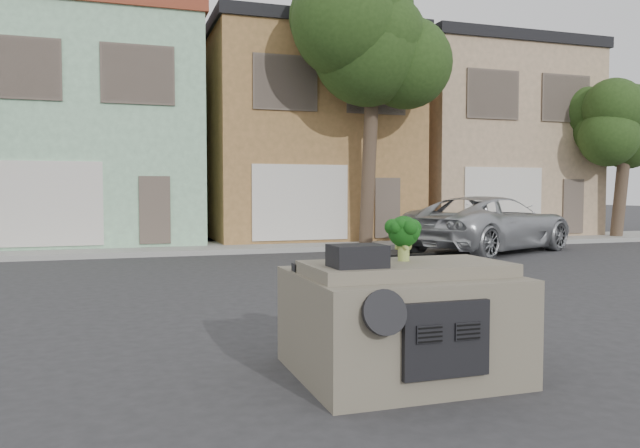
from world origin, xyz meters
TOP-DOWN VIEW (x-y plane):
  - ground_plane at (0.00, 0.00)m, footprint 120.00×120.00m
  - sidewalk at (0.00, 10.50)m, footprint 40.00×3.00m
  - townhouse_mint at (-3.50, 14.50)m, footprint 7.20×8.20m
  - townhouse_tan at (4.00, 14.50)m, footprint 7.20×8.20m
  - townhouse_beige at (11.50, 14.50)m, footprint 7.20×8.20m
  - silver_pickup at (7.96, 7.50)m, footprint 6.56×4.95m
  - tree_near at (5.00, 9.80)m, footprint 4.40×4.00m
  - tree_far at (15.00, 9.80)m, footprint 3.20×3.00m
  - car_dashboard at (0.00, -3.00)m, footprint 2.00×1.80m
  - instrument_hump at (-0.58, -3.35)m, footprint 0.48×0.38m
  - wiper_arm at (0.28, -2.62)m, footprint 0.69×0.15m
  - broccoli at (0.03, -3.03)m, footprint 0.52×0.52m

SIDE VIEW (x-z plane):
  - ground_plane at x=0.00m, z-range 0.00..0.00m
  - silver_pickup at x=7.96m, z-range -0.83..0.83m
  - sidewalk at x=0.00m, z-range 0.00..0.15m
  - car_dashboard at x=0.00m, z-range 0.00..1.12m
  - wiper_arm at x=0.28m, z-range 1.12..1.14m
  - instrument_hump at x=-0.58m, z-range 1.12..1.32m
  - broccoli at x=0.03m, z-range 1.12..1.57m
  - tree_far at x=15.00m, z-range 0.00..6.00m
  - townhouse_mint at x=-3.50m, z-range 0.00..7.55m
  - townhouse_tan at x=4.00m, z-range 0.00..7.55m
  - townhouse_beige at x=11.50m, z-range 0.00..7.55m
  - tree_near at x=5.00m, z-range 0.00..8.50m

